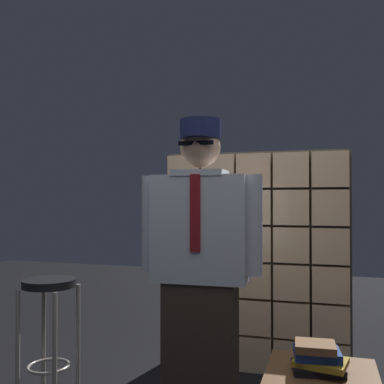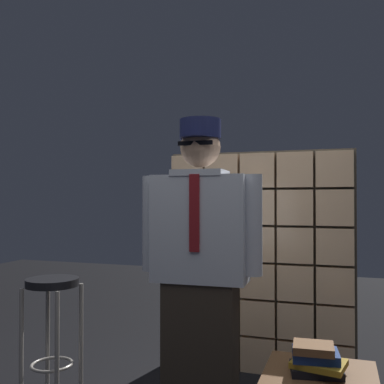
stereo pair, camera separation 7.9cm
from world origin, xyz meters
name	(u,v)px [view 2 (the right image)]	position (x,y,z in m)	size (l,w,h in m)	color
glass_block_wall	(258,262)	(0.00, 1.37, 0.83)	(1.42, 0.10, 1.70)	#E0B78C
standing_person	(200,269)	(-0.15, 0.38, 0.92)	(0.70, 0.30, 1.76)	#382D23
bar_stool	(52,310)	(-1.18, 0.45, 0.59)	(0.34, 0.34, 0.80)	black
book_stack	(316,360)	(0.49, 0.16, 0.56)	(0.28, 0.23, 0.15)	black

